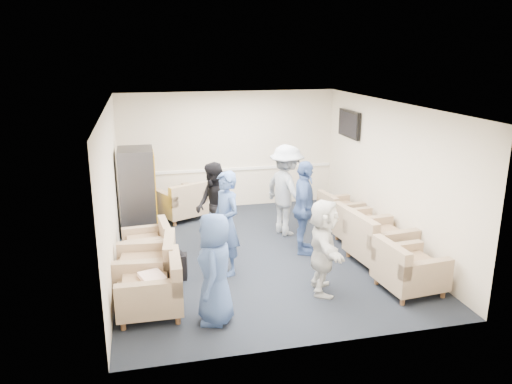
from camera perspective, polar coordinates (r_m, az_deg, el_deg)
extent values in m
plane|color=black|center=(9.18, 0.32, -7.09)|extent=(6.00, 6.00, 0.00)
plane|color=white|center=(8.49, 0.35, 9.92)|extent=(6.00, 6.00, 0.00)
cube|color=beige|center=(11.60, -3.14, 4.79)|extent=(5.00, 0.02, 2.70)
cube|color=beige|center=(6.01, 7.07, -6.08)|extent=(5.00, 0.02, 2.70)
cube|color=beige|center=(8.53, -16.23, 0.06)|extent=(0.02, 6.00, 2.70)
cube|color=beige|center=(9.62, 14.98, 1.92)|extent=(0.02, 6.00, 2.70)
cube|color=white|center=(11.68, -3.09, 2.60)|extent=(4.98, 0.04, 0.06)
cube|color=black|center=(11.05, 10.61, 7.66)|extent=(0.07, 1.00, 0.58)
cube|color=black|center=(11.04, 10.44, 7.66)|extent=(0.01, 0.92, 0.50)
cube|color=#48494F|center=(11.09, 10.76, 6.90)|extent=(0.04, 0.10, 0.25)
cube|color=#957C60|center=(7.29, -12.05, -11.53)|extent=(0.91, 0.91, 0.29)
cube|color=#8C6C4D|center=(7.20, -12.14, -10.12)|extent=(0.63, 0.59, 0.10)
cube|color=#957C60|center=(7.13, -9.20, -8.81)|extent=(0.16, 0.89, 0.42)
cube|color=#957C60|center=(7.91, -12.52, -9.20)|extent=(1.00, 1.00, 0.30)
cube|color=#8C6C4D|center=(7.83, -12.61, -7.85)|extent=(0.69, 0.65, 0.11)
cube|color=#957C60|center=(7.74, -9.85, -6.69)|extent=(0.24, 0.92, 0.43)
cube|color=#957C60|center=(8.93, -12.37, -6.51)|extent=(0.84, 0.84, 0.25)
cube|color=#8C6C4D|center=(8.87, -12.44, -5.48)|extent=(0.58, 0.55, 0.09)
cube|color=#957C60|center=(8.85, -10.41, -4.45)|extent=(0.20, 0.78, 0.36)
cube|color=#957C60|center=(8.11, 17.18, -9.01)|extent=(0.95, 0.95, 0.29)
cube|color=#8C6C4D|center=(8.03, 17.29, -7.75)|extent=(0.65, 0.62, 0.10)
cube|color=#957C60|center=(7.78, 15.18, -7.14)|extent=(0.22, 0.88, 0.41)
cube|color=#957C60|center=(9.01, 13.95, -6.05)|extent=(1.05, 1.05, 0.31)
cube|color=#8C6C4D|center=(8.93, 14.04, -4.78)|extent=(0.72, 0.68, 0.11)
cube|color=#957C60|center=(8.67, 11.91, -4.09)|extent=(0.26, 0.96, 0.45)
cube|color=#957C60|center=(9.78, 11.88, -4.41)|extent=(0.88, 0.88, 0.27)
cube|color=#8C6C4D|center=(9.72, 11.94, -3.41)|extent=(0.61, 0.57, 0.10)
cube|color=#957C60|center=(9.51, 10.22, -2.83)|extent=(0.21, 0.82, 0.38)
cube|color=#957C60|center=(10.74, 9.60, -2.52)|extent=(0.84, 0.84, 0.25)
cube|color=#8C6C4D|center=(10.69, 9.64, -1.67)|extent=(0.58, 0.55, 0.09)
cube|color=#957C60|center=(10.50, 8.18, -1.17)|extent=(0.21, 0.76, 0.35)
cube|color=#957C60|center=(11.10, -8.63, -1.61)|extent=(1.20, 1.20, 0.30)
cube|color=#8C6C4D|center=(11.04, -8.67, -0.62)|extent=(0.80, 0.82, 0.11)
cube|color=#957C60|center=(10.69, -7.69, -0.25)|extent=(0.88, 0.52, 0.42)
cube|color=#48494F|center=(10.28, -13.39, 0.12)|extent=(0.68, 0.82, 1.73)
cube|color=orange|center=(10.26, -11.47, 0.71)|extent=(0.02, 0.70, 1.38)
cube|color=black|center=(10.47, -11.24, -3.11)|extent=(0.02, 0.41, 0.11)
cube|color=black|center=(8.26, -8.93, -8.42)|extent=(0.33, 0.25, 0.42)
sphere|color=black|center=(8.18, -8.99, -7.20)|extent=(0.21, 0.21, 0.21)
cube|color=white|center=(7.17, -11.77, -9.69)|extent=(0.41, 0.47, 0.11)
imported|color=#3B568F|center=(6.76, -4.70, -8.74)|extent=(0.67, 0.86, 1.55)
imported|color=#3B568F|center=(8.16, -3.43, -3.58)|extent=(0.61, 0.74, 1.73)
imported|color=black|center=(9.22, -4.82, -1.63)|extent=(0.76, 0.90, 1.63)
imported|color=beige|center=(9.89, 3.49, 0.18)|extent=(1.04, 1.34, 1.82)
imported|color=#3B568F|center=(8.99, 5.51, -1.82)|extent=(0.72, 1.09, 1.72)
imported|color=silver|center=(7.61, 7.69, -6.20)|extent=(0.74, 1.44, 1.48)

